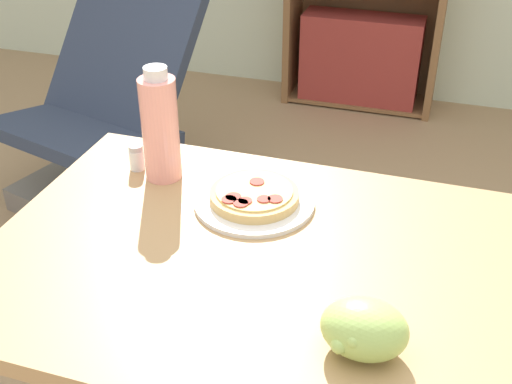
# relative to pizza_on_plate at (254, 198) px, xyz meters

# --- Properties ---
(dining_table) EXTENTS (1.06, 0.72, 0.77)m
(dining_table) POSITION_rel_pizza_on_plate_xyz_m (0.08, -0.16, -0.14)
(dining_table) COLOR tan
(dining_table) RESTS_ON ground_plane
(pizza_on_plate) EXTENTS (0.25, 0.25, 0.04)m
(pizza_on_plate) POSITION_rel_pizza_on_plate_xyz_m (0.00, 0.00, 0.00)
(pizza_on_plate) COLOR white
(pizza_on_plate) RESTS_ON dining_table
(grape_bunch) EXTENTS (0.13, 0.10, 0.09)m
(grape_bunch) POSITION_rel_pizza_on_plate_xyz_m (0.28, -0.34, 0.03)
(grape_bunch) COLOR #A8CC66
(grape_bunch) RESTS_ON dining_table
(drink_bottle) EXTENTS (0.08, 0.08, 0.25)m
(drink_bottle) POSITION_rel_pizza_on_plate_xyz_m (-0.22, 0.05, 0.10)
(drink_bottle) COLOR pink
(drink_bottle) RESTS_ON dining_table
(salt_shaker) EXTENTS (0.03, 0.03, 0.06)m
(salt_shaker) POSITION_rel_pizza_on_plate_xyz_m (-0.29, 0.06, 0.01)
(salt_shaker) COLOR white
(salt_shaker) RESTS_ON dining_table
(lounge_chair_near) EXTENTS (0.78, 0.90, 0.88)m
(lounge_chair_near) POSITION_rel_pizza_on_plate_xyz_m (-0.97, 1.01, -0.50)
(lounge_chair_near) COLOR slate
(lounge_chair_near) RESTS_ON ground_plane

